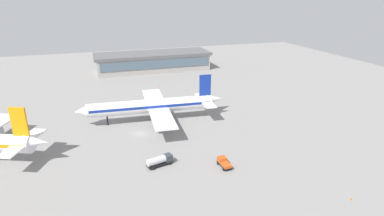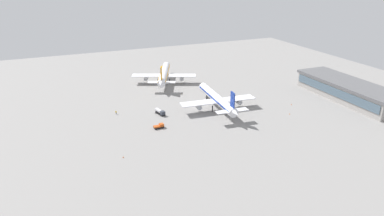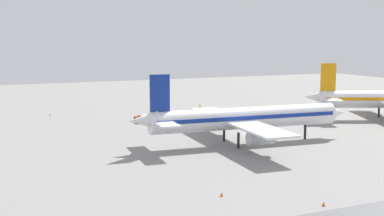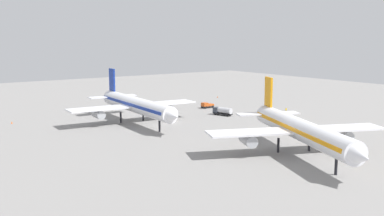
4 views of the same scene
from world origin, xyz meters
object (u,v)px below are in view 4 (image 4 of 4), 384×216
object	(u,v)px
airplane_taxiing	(300,130)
pushback_tractor	(207,105)
ground_crew_worker	(286,110)
fuel_truck	(223,111)
airplane_at_gate	(136,105)
safety_cone_far_side	(218,97)
safety_cone_mid_apron	(12,123)

from	to	relation	value
airplane_taxiing	pushback_tractor	bearing A→B (deg)	-177.47
pushback_tractor	airplane_taxiing	bearing A→B (deg)	65.93
ground_crew_worker	fuel_truck	bearing A→B (deg)	-112.78
airplane_at_gate	ground_crew_worker	distance (m)	48.95
airplane_taxiing	fuel_truck	distance (m)	49.86
ground_crew_worker	airplane_taxiing	bearing A→B (deg)	-43.16
airplane_taxiing	ground_crew_worker	xyz separation A→B (m)	(-38.01, 36.88, -4.44)
pushback_tractor	fuel_truck	bearing A→B (deg)	67.21
fuel_truck	ground_crew_worker	world-z (taller)	fuel_truck
fuel_truck	pushback_tractor	size ratio (longest dim) A/B	1.46
fuel_truck	pushback_tractor	world-z (taller)	fuel_truck
fuel_truck	safety_cone_far_side	world-z (taller)	fuel_truck
safety_cone_mid_apron	ground_crew_worker	bearing A→B (deg)	66.90
safety_cone_mid_apron	safety_cone_far_side	distance (m)	82.10
ground_crew_worker	safety_cone_far_side	xyz separation A→B (m)	(-41.95, 5.90, -0.55)
fuel_truck	safety_cone_mid_apron	bearing A→B (deg)	52.77
pushback_tractor	ground_crew_worker	bearing A→B (deg)	118.02
safety_cone_far_side	ground_crew_worker	bearing A→B (deg)	-8.01
safety_cone_mid_apron	fuel_truck	bearing A→B (deg)	67.13
safety_cone_mid_apron	safety_cone_far_side	size ratio (longest dim) A/B	1.00
pushback_tractor	safety_cone_far_side	distance (m)	27.60
safety_cone_mid_apron	safety_cone_far_side	bearing A→B (deg)	96.78
airplane_taxiing	safety_cone_far_side	bearing A→B (deg)	174.91
airplane_at_gate	ground_crew_worker	world-z (taller)	airplane_at_gate
airplane_taxiing	safety_cone_mid_apron	world-z (taller)	airplane_taxiing
airplane_at_gate	fuel_truck	bearing A→B (deg)	85.81
airplane_taxiing	safety_cone_far_side	xyz separation A→B (m)	(-79.96, 42.78, -4.99)
fuel_truck	ground_crew_worker	xyz separation A→B (m)	(8.42, 19.12, -0.54)
ground_crew_worker	safety_cone_far_side	world-z (taller)	ground_crew_worker
safety_cone_mid_apron	airplane_taxiing	bearing A→B (deg)	28.87
airplane_at_gate	safety_cone_mid_apron	bearing A→B (deg)	-120.20
airplane_taxiing	ground_crew_worker	distance (m)	53.15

